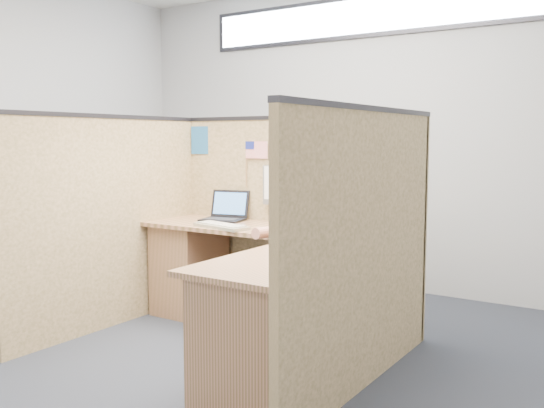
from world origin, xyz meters
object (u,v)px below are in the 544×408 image
Objects in this scene: keyboard at (221,226)px; laptop at (227,213)px; mouse at (284,229)px; l_desk at (260,289)px.

laptop is at bearing 133.66° from keyboard.
laptop is 0.77m from mouse.
l_desk is 0.43m from mouse.
mouse is (0.71, -0.30, -0.03)m from laptop.
laptop reaches higher than mouse.
l_desk is at bearing -51.28° from laptop.
keyboard reaches higher than l_desk.
laptop is 0.41m from keyboard.
laptop is 3.25× the size of mouse.
keyboard is at bearing -71.03° from laptop.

